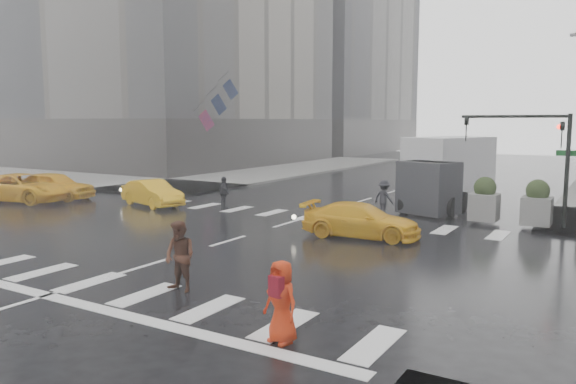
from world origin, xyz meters
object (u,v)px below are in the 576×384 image
Objects in this scene: traffic_signal_pole at (540,147)px; taxi_front at (53,186)px; pedestrian_brown at (180,257)px; taxi_mid at (152,193)px; box_truck at (444,171)px; pedestrian_orange at (281,301)px.

traffic_signal_pole is 1.01× the size of taxi_front.
pedestrian_brown is 14.72m from taxi_mid.
taxi_mid is at bearing 141.60° from pedestrian_brown.
traffic_signal_pole is 0.70× the size of box_truck.
pedestrian_brown is 0.40× the size of taxi_front.
traffic_signal_pole is at bearing 93.67° from pedestrian_orange.
box_truck reaches higher than pedestrian_brown.
taxi_front is (-20.90, 10.41, -0.05)m from pedestrian_orange.
box_truck is (-2.03, 18.23, 1.02)m from pedestrian_orange.
traffic_signal_pole is at bearing -17.89° from box_truck.
pedestrian_brown is at bearing -77.63° from box_truck.
pedestrian_orange is 0.36× the size of taxi_front.
pedestrian_orange is (3.86, -1.46, -0.07)m from pedestrian_brown.
taxi_mid is (-10.80, 10.00, -0.24)m from pedestrian_brown.
box_truck is (1.82, 16.76, 0.94)m from pedestrian_brown.
taxi_front is 6.33m from taxi_mid.
traffic_signal_pole is 1.14× the size of taxi_mid.
traffic_signal_pole reaches higher than pedestrian_brown.
taxi_front is at bearing 156.69° from pedestrian_brown.
traffic_signal_pole is 2.54× the size of pedestrian_brown.
pedestrian_brown is 4.13m from pedestrian_orange.
traffic_signal_pole is 2.80× the size of pedestrian_orange.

